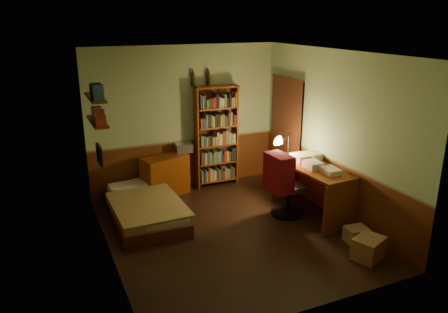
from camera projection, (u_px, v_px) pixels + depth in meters
name	position (u px, v px, depth m)	size (l,w,h in m)	color
floor	(231.00, 232.00, 6.51)	(3.50, 4.00, 0.02)	black
ceiling	(232.00, 52.00, 5.71)	(3.50, 4.00, 0.02)	silver
wall_back	(184.00, 119.00, 7.86)	(3.50, 0.02, 2.60)	#99B58C
wall_left	(103.00, 164.00, 5.43)	(0.02, 4.00, 2.60)	#99B58C
wall_right	(334.00, 135.00, 6.79)	(0.02, 4.00, 2.60)	#99B58C
wall_front	(316.00, 201.00, 4.36)	(3.50, 0.02, 2.60)	#99B58C
doorway	(286.00, 134.00, 8.00)	(0.06, 0.90, 2.00)	black
door_trim	(285.00, 134.00, 7.99)	(0.02, 0.98, 2.08)	#401E13
bed	(145.00, 202.00, 6.87)	(0.99, 1.85, 0.55)	olive
dresser	(165.00, 176.00, 7.75)	(0.80, 0.40, 0.71)	#692D0C
mini_stereo	(184.00, 148.00, 7.88)	(0.30, 0.23, 0.16)	#B2B2B7
bookshelf	(217.00, 137.00, 8.05)	(0.80, 0.25, 1.88)	#692D0C
bottle_left	(193.00, 79.00, 7.66)	(0.07, 0.07, 0.25)	black
bottle_right	(208.00, 78.00, 7.77)	(0.07, 0.07, 0.25)	black
desk	(311.00, 190.00, 6.99)	(0.63, 1.53, 0.82)	#692D0C
paper_stack	(312.00, 156.00, 7.15)	(0.21, 0.29, 0.12)	silver
desk_lamp	(289.00, 140.00, 7.22)	(0.17, 0.17, 0.58)	black
office_chair	(289.00, 186.00, 6.92)	(0.48, 0.42, 0.97)	#2C4E3C
red_jacket	(285.00, 145.00, 6.41)	(0.27, 0.49, 0.58)	maroon
wall_shelf_lower	(97.00, 121.00, 6.34)	(0.20, 0.90, 0.03)	#692D0C
wall_shelf_upper	(95.00, 98.00, 6.24)	(0.20, 0.90, 0.03)	#692D0C
framed_picture	(99.00, 155.00, 5.98)	(0.04, 0.32, 0.26)	black
cardboard_box_a	(368.00, 248.00, 5.74)	(0.40, 0.32, 0.30)	#9C7C52
cardboard_box_b	(356.00, 234.00, 6.19)	(0.31, 0.25, 0.22)	#9C7C52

